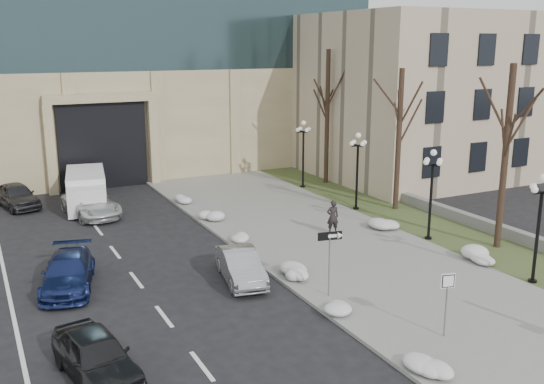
{
  "coord_description": "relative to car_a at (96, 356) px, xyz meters",
  "views": [
    {
      "loc": [
        -12.31,
        -10.32,
        9.87
      ],
      "look_at": [
        -0.57,
        12.81,
        3.5
      ],
      "focal_mm": 40.0,
      "sensor_mm": 36.0,
      "label": 1
    }
  ],
  "objects": [
    {
      "name": "lamppost_a",
      "position": [
        17.86,
        -0.8,
        2.34
      ],
      "size": [
        1.18,
        1.18,
        4.76
      ],
      "color": "black",
      "rests_on": "ground"
    },
    {
      "name": "lamppost_c",
      "position": [
        17.86,
        12.2,
        2.34
      ],
      "size": [
        1.18,
        1.18,
        4.76
      ],
      "color": "black",
      "rests_on": "ground"
    },
    {
      "name": "car_c",
      "position": [
        0.35,
        7.59,
        -0.04
      ],
      "size": [
        3.08,
        5.12,
        1.39
      ],
      "primitive_type": "imported",
      "rotation": [
        0.0,
        0.0,
        -0.25
      ],
      "color": "navy",
      "rests_on": "ground"
    },
    {
      "name": "snow_clump_f",
      "position": [
        9.1,
        13.7,
        -0.43
      ],
      "size": [
        1.1,
        1.6,
        0.36
      ],
      "primitive_type": "ellipsoid",
      "color": "silver",
      "rests_on": "sidewalk"
    },
    {
      "name": "keep_sign",
      "position": [
        11.1,
        -2.88,
        1.03
      ],
      "size": [
        0.51,
        0.18,
        2.4
      ],
      "rotation": [
        0.0,
        0.0,
        -0.26
      ],
      "color": "slate",
      "rests_on": "ground"
    },
    {
      "name": "lamppost_b",
      "position": [
        17.86,
        5.7,
        2.34
      ],
      "size": [
        1.18,
        1.18,
        4.76
      ],
      "color": "black",
      "rests_on": "ground"
    },
    {
      "name": "curb",
      "position": [
        8.56,
        7.2,
        -0.66
      ],
      "size": [
        0.3,
        40.0,
        0.14
      ],
      "primitive_type": "cube",
      "color": "gray",
      "rests_on": "ground"
    },
    {
      "name": "car_e",
      "position": [
        -0.42,
        22.29,
        0.03
      ],
      "size": [
        2.79,
        4.76,
        1.52
      ],
      "primitive_type": "imported",
      "rotation": [
        0.0,
        0.0,
        0.23
      ],
      "color": "#303036",
      "rests_on": "ground"
    },
    {
      "name": "snow_clump_c",
      "position": [
        9.15,
        0.32,
        -0.43
      ],
      "size": [
        1.1,
        1.6,
        0.36
      ],
      "primitive_type": "ellipsoid",
      "color": "silver",
      "rests_on": "sidewalk"
    },
    {
      "name": "box_truck",
      "position": [
        3.51,
        20.76,
        0.27
      ],
      "size": [
        3.29,
        6.79,
        2.07
      ],
      "rotation": [
        0.0,
        0.0,
        -0.17
      ],
      "color": "silver",
      "rests_on": "ground"
    },
    {
      "name": "lamppost_d",
      "position": [
        17.86,
        18.7,
        2.34
      ],
      "size": [
        1.18,
        1.18,
        4.76
      ],
      "color": "black",
      "rests_on": "ground"
    },
    {
      "name": "pedestrian",
      "position": [
        13.91,
        8.64,
        0.3
      ],
      "size": [
        0.74,
        0.57,
        1.81
      ],
      "primitive_type": "imported",
      "rotation": [
        0.0,
        0.0,
        2.93
      ],
      "color": "black",
      "rests_on": "sidewalk"
    },
    {
      "name": "car_d",
      "position": [
        3.32,
        18.23,
        -0.03
      ],
      "size": [
        3.04,
        5.31,
        1.39
      ],
      "primitive_type": "imported",
      "rotation": [
        0.0,
        0.0,
        0.15
      ],
      "color": "silver",
      "rests_on": "ground"
    },
    {
      "name": "tree_mid",
      "position": [
        20.06,
        11.2,
        4.77
      ],
      "size": [
        3.2,
        3.2,
        8.5
      ],
      "color": "black",
      "rests_on": "ground"
    },
    {
      "name": "car_b",
      "position": [
        7.03,
        5.09,
        -0.04
      ],
      "size": [
        2.18,
        4.35,
        1.37
      ],
      "primitive_type": "imported",
      "rotation": [
        0.0,
        0.0,
        -0.18
      ],
      "color": "#93959A",
      "rests_on": "ground"
    },
    {
      "name": "snow_clump_d",
      "position": [
        8.96,
        4.34,
        -0.43
      ],
      "size": [
        1.1,
        1.6,
        0.36
      ],
      "primitive_type": "ellipsoid",
      "color": "silver",
      "rests_on": "sidewalk"
    },
    {
      "name": "snow_clump_e",
      "position": [
        9.15,
        9.8,
        -0.43
      ],
      "size": [
        1.1,
        1.6,
        0.36
      ],
      "primitive_type": "ellipsoid",
      "color": "silver",
      "rests_on": "sidewalk"
    },
    {
      "name": "tree_far",
      "position": [
        20.06,
        19.2,
        5.42
      ],
      "size": [
        3.2,
        3.2,
        9.5
      ],
      "color": "black",
      "rests_on": "ground"
    },
    {
      "name": "car_a",
      "position": [
        0.0,
        0.0,
        0.0
      ],
      "size": [
        2.39,
        4.5,
        1.46
      ],
      "primitive_type": "imported",
      "rotation": [
        0.0,
        0.0,
        0.16
      ],
      "color": "black",
      "rests_on": "ground"
    },
    {
      "name": "stone_wall",
      "position": [
        21.56,
        9.2,
        -0.38
      ],
      "size": [
        0.5,
        30.0,
        0.7
      ],
      "primitive_type": "cube",
      "color": "slate",
      "rests_on": "ground"
    },
    {
      "name": "classical_building",
      "position": [
        31.56,
        21.18,
        5.27
      ],
      "size": [
        22.0,
        18.12,
        12.0
      ],
      "color": "tan",
      "rests_on": "ground"
    },
    {
      "name": "tree_near",
      "position": [
        20.06,
        3.2,
        5.1
      ],
      "size": [
        3.2,
        3.2,
        9.0
      ],
      "color": "black",
      "rests_on": "ground"
    },
    {
      "name": "one_way_sign",
      "position": [
        9.56,
        1.79,
        1.56
      ],
      "size": [
        1.03,
        0.39,
        2.78
      ],
      "rotation": [
        0.0,
        0.0,
        -0.2
      ],
      "color": "slate",
      "rests_on": "ground"
    },
    {
      "name": "snow_clump_j",
      "position": [
        16.92,
        7.89,
        -0.43
      ],
      "size": [
        1.1,
        1.6,
        0.36
      ],
      "primitive_type": "ellipsoid",
      "color": "silver",
      "rests_on": "sidewalk"
    },
    {
      "name": "snow_clump_i",
      "position": [
        17.38,
        2.04,
        -0.43
      ],
      "size": [
        1.1,
        1.6,
        0.36
      ],
      "primitive_type": "ellipsoid",
      "color": "silver",
      "rests_on": "sidewalk"
    },
    {
      "name": "snow_clump_g",
      "position": [
        9.02,
        18.02,
        -0.43
      ],
      "size": [
        1.1,
        1.6,
        0.36
      ],
      "primitive_type": "ellipsoid",
      "color": "silver",
      "rests_on": "sidewalk"
    },
    {
      "name": "sidewalk",
      "position": [
        13.06,
        7.2,
        -0.67
      ],
      "size": [
        9.0,
        40.0,
        0.12
      ],
      "primitive_type": "cube",
      "color": "gray",
      "rests_on": "ground"
    },
    {
      "name": "snow_clump_b",
      "position": [
        8.94,
        -4.69,
        -0.43
      ],
      "size": [
        1.1,
        1.6,
        0.36
      ],
      "primitive_type": "ellipsoid",
      "color": "silver",
      "rests_on": "sidewalk"
    },
    {
      "name": "grass_strip",
      "position": [
        19.56,
        7.2,
        -0.68
      ],
      "size": [
        4.0,
        40.0,
        0.1
      ],
      "primitive_type": "cube",
      "color": "#3D4C26",
      "rests_on": "ground"
    }
  ]
}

